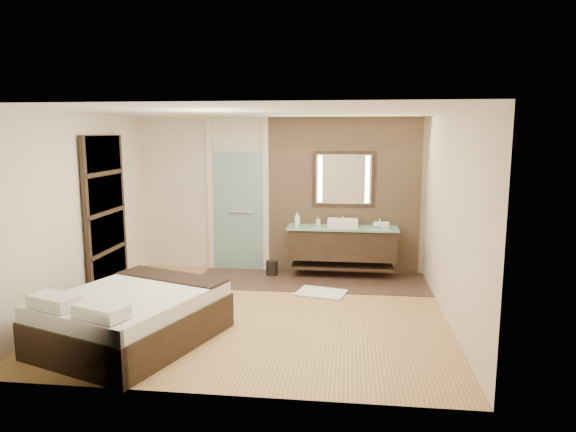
# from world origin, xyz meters

# --- Properties ---
(floor) EXTENTS (5.00, 5.00, 0.00)m
(floor) POSITION_xyz_m (0.00, 0.00, 0.00)
(floor) COLOR olive
(floor) RESTS_ON ground
(tile_strip) EXTENTS (3.80, 1.30, 0.01)m
(tile_strip) POSITION_xyz_m (0.60, 1.60, 0.01)
(tile_strip) COLOR #35241D
(tile_strip) RESTS_ON floor
(stone_wall) EXTENTS (2.60, 0.08, 2.70)m
(stone_wall) POSITION_xyz_m (1.10, 2.21, 1.35)
(stone_wall) COLOR #9D795A
(stone_wall) RESTS_ON floor
(vanity) EXTENTS (1.85, 0.55, 0.88)m
(vanity) POSITION_xyz_m (1.10, 1.92, 0.58)
(vanity) COLOR black
(vanity) RESTS_ON stone_wall
(mirror_unit) EXTENTS (1.06, 0.04, 0.96)m
(mirror_unit) POSITION_xyz_m (1.10, 2.16, 1.65)
(mirror_unit) COLOR black
(mirror_unit) RESTS_ON stone_wall
(frosted_door) EXTENTS (1.10, 0.12, 2.70)m
(frosted_door) POSITION_xyz_m (-0.75, 2.20, 1.14)
(frosted_door) COLOR #B8E8E3
(frosted_door) RESTS_ON floor
(shoji_partition) EXTENTS (0.06, 1.20, 2.40)m
(shoji_partition) POSITION_xyz_m (-2.43, 0.60, 1.21)
(shoji_partition) COLOR black
(shoji_partition) RESTS_ON floor
(bed) EXTENTS (2.11, 2.34, 0.74)m
(bed) POSITION_xyz_m (-1.29, -1.16, 0.31)
(bed) COLOR black
(bed) RESTS_ON floor
(bath_mat) EXTENTS (0.82, 0.66, 0.02)m
(bath_mat) POSITION_xyz_m (0.80, 0.94, 0.02)
(bath_mat) COLOR white
(bath_mat) RESTS_ON floor
(waste_bin) EXTENTS (0.23, 0.23, 0.25)m
(waste_bin) POSITION_xyz_m (-0.10, 1.85, 0.13)
(waste_bin) COLOR black
(waste_bin) RESTS_ON floor
(tissue_box) EXTENTS (0.15, 0.15, 0.10)m
(tissue_box) POSITION_xyz_m (1.79, 1.89, 0.92)
(tissue_box) COLOR silver
(tissue_box) RESTS_ON vanity
(soap_bottle_a) EXTENTS (0.10, 0.10, 0.25)m
(soap_bottle_a) POSITION_xyz_m (0.33, 1.92, 0.99)
(soap_bottle_a) COLOR silver
(soap_bottle_a) RESTS_ON vanity
(soap_bottle_b) EXTENTS (0.08, 0.08, 0.16)m
(soap_bottle_b) POSITION_xyz_m (0.68, 1.98, 0.94)
(soap_bottle_b) COLOR #B2B2B2
(soap_bottle_b) RESTS_ON vanity
(soap_bottle_c) EXTENTS (0.15, 0.15, 0.15)m
(soap_bottle_c) POSITION_xyz_m (1.71, 1.88, 0.94)
(soap_bottle_c) COLOR #A3CECC
(soap_bottle_c) RESTS_ON vanity
(cup) EXTENTS (0.13, 0.13, 0.09)m
(cup) POSITION_xyz_m (1.66, 1.96, 0.91)
(cup) COLOR white
(cup) RESTS_ON vanity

